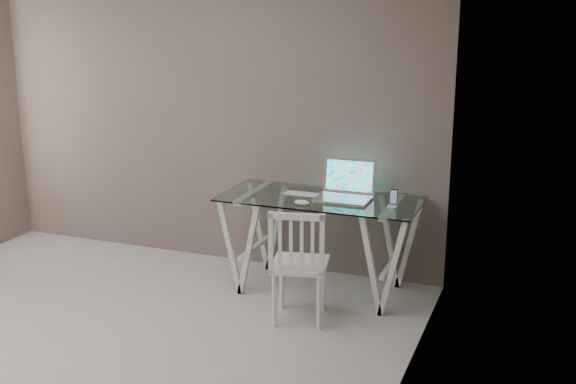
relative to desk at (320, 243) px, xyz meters
The scene contains 7 objects.
room 2.55m from the desk, 122.67° to the right, with size 4.50×4.52×2.71m.
desk is the anchor object (origin of this frame).
chair 0.62m from the desk, 85.78° to the right, with size 0.45×0.45×0.83m.
laptop 0.47m from the desk, 18.67° to the left, with size 0.40×0.33×0.28m.
keyboard 0.40m from the desk, behind, with size 0.30×0.13×0.01m, color silver.
mouse 0.45m from the desk, 105.45° to the right, with size 0.11×0.07×0.04m, color white.
phone_dock 0.69m from the desk, ahead, with size 0.07×0.07×0.12m.
Camera 1 is at (2.74, -3.11, 2.18)m, focal length 45.00 mm.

